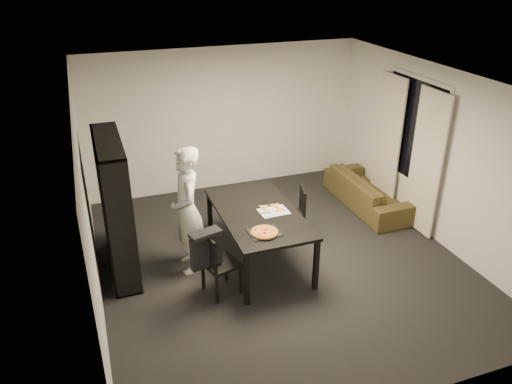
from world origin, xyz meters
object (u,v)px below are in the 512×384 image
object	(u,v)px
dining_table	(258,216)
chair_right	(296,210)
sofa	(368,191)
person	(187,211)
pepperoni_pizza	(264,232)
bookshelf	(116,207)
baking_tray	(264,232)
chair_left	(215,260)

from	to	relation	value
dining_table	chair_right	world-z (taller)	chair_right
chair_right	sofa	xyz separation A→B (m)	(1.63, 0.59, -0.21)
person	sofa	distance (m)	3.50
pepperoni_pizza	sofa	distance (m)	3.01
pepperoni_pizza	chair_right	bearing A→B (deg)	48.03
sofa	bookshelf	bearing A→B (deg)	96.43
bookshelf	person	distance (m)	0.96
chair_right	pepperoni_pizza	size ratio (longest dim) A/B	2.44
bookshelf	dining_table	bearing A→B (deg)	-15.01
bookshelf	baking_tray	distance (m)	2.05
chair_left	person	size ratio (longest dim) A/B	0.50
sofa	chair_left	bearing A→B (deg)	115.87
person	baking_tray	world-z (taller)	person
chair_right	baking_tray	size ratio (longest dim) A/B	2.13
dining_table	chair_right	size ratio (longest dim) A/B	2.23
dining_table	pepperoni_pizza	distance (m)	0.61
chair_right	bookshelf	bearing A→B (deg)	-77.99
chair_right	pepperoni_pizza	bearing A→B (deg)	-27.60
baking_tray	pepperoni_pizza	xyz separation A→B (m)	(-0.01, -0.02, 0.02)
dining_table	person	xyz separation A→B (m)	(-0.96, 0.16, 0.18)
pepperoni_pizza	sofa	xyz separation A→B (m)	(2.51, 1.57, -0.54)
pepperoni_pizza	sofa	size ratio (longest dim) A/B	0.18
bookshelf	person	xyz separation A→B (m)	(0.90, -0.34, -0.05)
bookshelf	dining_table	distance (m)	1.94
bookshelf	chair_right	bearing A→B (deg)	-2.37
baking_tray	pepperoni_pizza	world-z (taller)	pepperoni_pizza
person	dining_table	bearing A→B (deg)	84.55
chair_right	person	size ratio (longest dim) A/B	0.47
bookshelf	chair_left	xyz separation A→B (m)	(1.08, -1.05, -0.44)
chair_right	person	world-z (taller)	person
chair_left	sofa	size ratio (longest dim) A/B	0.47
baking_tray	sofa	size ratio (longest dim) A/B	0.21
baking_tray	chair_left	bearing A→B (deg)	178.90
chair_right	pepperoni_pizza	distance (m)	1.36
bookshelf	chair_left	bearing A→B (deg)	-44.24
bookshelf	dining_table	size ratio (longest dim) A/B	1.00
dining_table	baking_tray	size ratio (longest dim) A/B	4.74
person	sofa	xyz separation A→B (m)	(3.34, 0.82, -0.62)
person	chair_left	bearing A→B (deg)	18.09
chair_left	chair_right	distance (m)	1.80
person	sofa	size ratio (longest dim) A/B	0.94
chair_left	pepperoni_pizza	bearing A→B (deg)	-108.39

